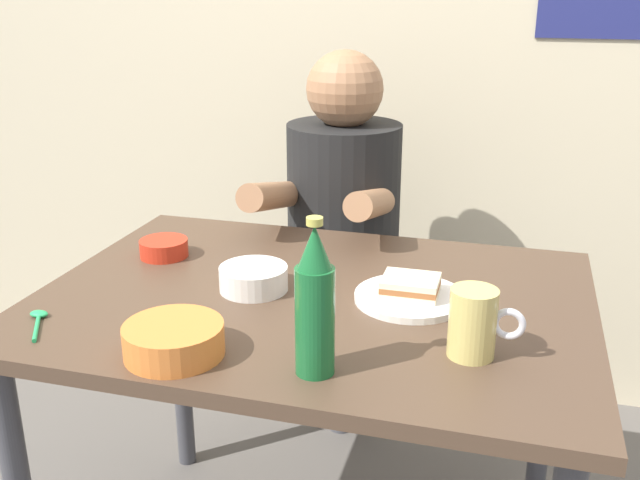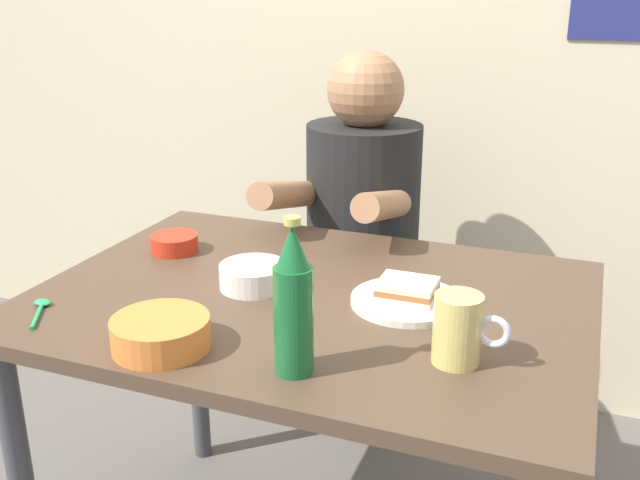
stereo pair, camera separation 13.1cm
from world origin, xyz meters
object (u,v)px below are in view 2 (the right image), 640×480
(stool, at_px, (360,330))
(rice_bowl_white, at_px, (253,275))
(dining_table, at_px, (311,336))
(beer_bottle, at_px, (293,304))
(plate_orange, at_px, (407,301))
(sandwich, at_px, (407,289))
(beer_mug, at_px, (459,329))
(person_seated, at_px, (362,198))

(stool, height_order, rice_bowl_white, rice_bowl_white)
(stool, bearing_deg, dining_table, -81.49)
(dining_table, distance_m, beer_bottle, 0.37)
(dining_table, height_order, rice_bowl_white, rice_bowl_white)
(plate_orange, height_order, sandwich, sandwich)
(dining_table, relative_size, sandwich, 10.00)
(stool, relative_size, sandwich, 4.09)
(beer_bottle, bearing_deg, stool, 101.20)
(stool, height_order, beer_mug, beer_mug)
(person_seated, relative_size, beer_mug, 5.71)
(person_seated, bearing_deg, dining_table, -81.34)
(plate_orange, bearing_deg, beer_mug, -54.80)
(stool, relative_size, beer_bottle, 1.72)
(sandwich, bearing_deg, stool, 115.29)
(plate_orange, bearing_deg, stool, 115.29)
(plate_orange, bearing_deg, beer_bottle, -108.16)
(sandwich, height_order, beer_bottle, beer_bottle)
(beer_bottle, bearing_deg, sandwich, 71.84)
(person_seated, distance_m, plate_orange, 0.66)
(stool, xyz_separation_m, plate_orange, (0.29, -0.61, 0.40))
(plate_orange, bearing_deg, dining_table, -173.12)
(beer_mug, height_order, rice_bowl_white, beer_mug)
(plate_orange, distance_m, sandwich, 0.02)
(dining_table, height_order, beer_bottle, beer_bottle)
(stool, height_order, beer_bottle, beer_bottle)
(beer_mug, distance_m, beer_bottle, 0.28)
(beer_mug, distance_m, rice_bowl_white, 0.48)
(beer_mug, bearing_deg, plate_orange, 125.20)
(dining_table, bearing_deg, beer_bottle, -73.19)
(sandwich, relative_size, beer_mug, 0.87)
(person_seated, distance_m, rice_bowl_white, 0.63)
(beer_bottle, bearing_deg, person_seated, 101.33)
(stool, height_order, sandwich, sandwich)
(beer_bottle, xyz_separation_m, rice_bowl_white, (-0.21, 0.28, -0.09))
(person_seated, height_order, plate_orange, person_seated)
(beer_mug, bearing_deg, stool, 117.86)
(plate_orange, bearing_deg, rice_bowl_white, -174.25)
(stool, relative_size, person_seated, 0.63)
(person_seated, bearing_deg, plate_orange, -64.29)
(person_seated, height_order, sandwich, person_seated)
(dining_table, relative_size, stool, 2.44)
(stool, bearing_deg, beer_bottle, -78.80)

